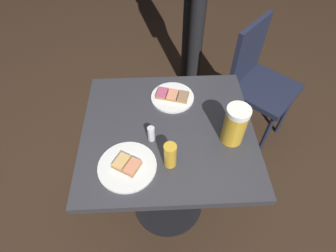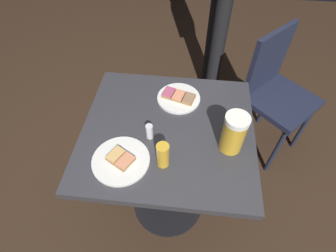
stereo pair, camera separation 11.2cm
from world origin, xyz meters
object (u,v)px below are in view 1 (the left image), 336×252
Objects in this scene: plate_far at (127,166)px; salt_shaker at (151,134)px; cafe_chair at (257,79)px; plate_near at (172,97)px; beer_mug at (235,124)px; beer_glass_small at (170,155)px.

plate_far is 0.16m from salt_shaker.
plate_near is at bearing -11.29° from cafe_chair.
beer_mug is 0.20× the size of cafe_chair.
cafe_chair is at bearing 61.59° from beer_mug.
plate_near is 0.23× the size of cafe_chair.
plate_near is at bearing 67.14° from salt_shaker.
beer_mug is 0.81m from cafe_chair.
beer_mug is at bearing -1.33° from salt_shaker.
salt_shaker is (0.09, 0.13, 0.03)m from plate_far.
plate_near is at bearing 84.98° from beer_glass_small.
beer_glass_small is 1.03m from cafe_chair.
beer_mug reaches higher than plate_near.
beer_mug is (0.23, -0.25, 0.08)m from plate_near.
beer_glass_small reaches higher than plate_far.
cafe_chair reaches higher than plate_far.
beer_glass_small is 1.59× the size of salt_shaker.
plate_near is 0.26m from salt_shaker.
cafe_chair reaches higher than salt_shaker.
beer_mug reaches higher than cafe_chair.
plate_far is 0.26× the size of cafe_chair.
beer_mug is at bearing 15.46° from cafe_chair.
beer_mug reaches higher than salt_shaker.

